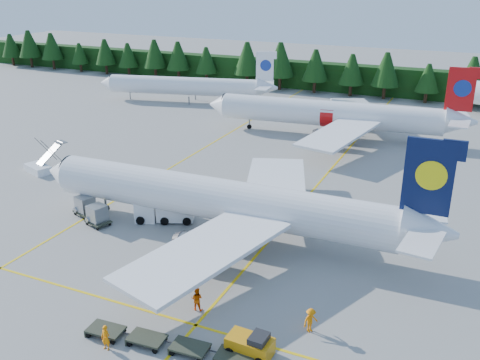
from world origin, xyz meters
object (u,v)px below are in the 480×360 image
at_px(airliner_red, 324,114).
at_px(baggage_tug, 251,345).
at_px(airstairs, 40,166).
at_px(service_truck, 165,208).
at_px(airliner_navy, 210,199).

relative_size(airliner_red, baggage_tug, 12.76).
bearing_deg(airstairs, baggage_tug, -9.69).
relative_size(service_truck, baggage_tug, 2.03).
bearing_deg(airliner_navy, service_truck, 173.98).
relative_size(airliner_navy, airstairs, 7.20).
relative_size(airliner_red, airstairs, 7.04).
height_order(airliner_navy, service_truck, airliner_navy).
distance_m(service_truck, baggage_tug, 23.29).
relative_size(airstairs, baggage_tug, 1.81).
distance_m(airliner_red, baggage_tug, 55.06).
bearing_deg(airstairs, airliner_red, 66.48).
bearing_deg(service_truck, airstairs, 143.27).
xyz_separation_m(airliner_red, baggage_tug, (10.59, -53.96, -2.79)).
bearing_deg(airstairs, airliner_navy, 6.66).
bearing_deg(airliner_red, airliner_navy, -96.67).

